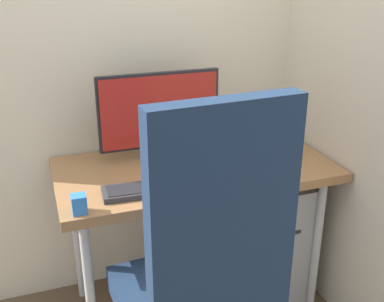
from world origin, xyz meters
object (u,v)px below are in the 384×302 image
notebook (277,162)px  office_chair (203,275)px  mouse (244,166)px  filing_cabinet (255,234)px  pen_holder (284,132)px  keyboard (158,188)px  monitor (160,112)px  desk_clamp_accessory (79,204)px  coffee_mug (245,130)px

notebook → office_chair: bearing=-130.9°
mouse → filing_cabinet: bearing=39.8°
office_chair → mouse: office_chair is taller
filing_cabinet → pen_holder: bearing=32.4°
keyboard → pen_holder: bearing=23.1°
monitor → mouse: 0.46m
desk_clamp_accessory → notebook: bearing=9.5°
filing_cabinet → mouse: (-0.14, -0.13, 0.46)m
desk_clamp_accessory → coffee_mug: bearing=28.8°
coffee_mug → pen_holder: bearing=-29.5°
keyboard → desk_clamp_accessory: size_ratio=6.28×
mouse → desk_clamp_accessory: bearing=-171.0°
monitor → coffee_mug: size_ratio=5.05×
monitor → coffee_mug: (0.48, 0.10, -0.18)m
filing_cabinet → desk_clamp_accessory: desk_clamp_accessory is taller
filing_cabinet → mouse: bearing=-138.1°
pen_holder → notebook: 0.31m
pen_holder → desk_clamp_accessory: pen_holder is taller
keyboard → desk_clamp_accessory: 0.33m
filing_cabinet → desk_clamp_accessory: bearing=-162.8°
keyboard → pen_holder: 0.83m
desk_clamp_accessory → pen_holder: bearing=20.3°
keyboard → desk_clamp_accessory: bearing=-166.6°
filing_cabinet → keyboard: bearing=-160.7°
filing_cabinet → desk_clamp_accessory: 1.04m
notebook → desk_clamp_accessory: desk_clamp_accessory is taller
monitor → keyboard: monitor is taller
pen_holder → desk_clamp_accessory: 1.16m
coffee_mug → mouse: bearing=-115.7°
monitor → keyboard: (-0.10, -0.33, -0.21)m
office_chair → filing_cabinet: office_chair is taller
keyboard → notebook: keyboard is taller
keyboard → notebook: bearing=7.2°
pen_holder → notebook: (-0.18, -0.25, -0.04)m
office_chair → keyboard: size_ratio=2.82×
coffee_mug → desk_clamp_accessory: 1.04m
filing_cabinet → keyboard: 0.74m
notebook → coffee_mug: size_ratio=1.65×
mouse → desk_clamp_accessory: 0.76m
keyboard → coffee_mug: coffee_mug is taller
filing_cabinet → coffee_mug: 0.54m
office_chair → filing_cabinet: (0.52, 0.62, -0.32)m
office_chair → coffee_mug: 1.03m
filing_cabinet → desk_clamp_accessory: size_ratio=8.79×
coffee_mug → keyboard: bearing=-144.3°
pen_holder → office_chair: bearing=-134.0°
filing_cabinet → pen_holder: 0.55m
coffee_mug → desk_clamp_accessory: (-0.91, -0.50, -0.01)m
office_chair → filing_cabinet: size_ratio=2.02×
filing_cabinet → monitor: size_ratio=1.13×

